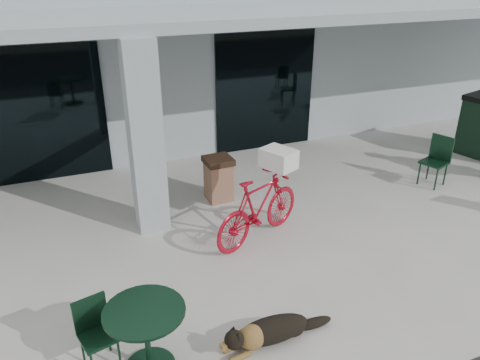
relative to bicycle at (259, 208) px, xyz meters
name	(u,v)px	position (x,y,z in m)	size (l,w,h in m)	color
ground	(294,283)	(0.00, -1.26, -0.56)	(80.00, 80.00, 0.00)	beige
building	(152,35)	(0.00, 7.24, 1.69)	(22.00, 7.00, 4.50)	#9DAAB2
storefront_glass_left	(32,116)	(-3.20, 3.72, 0.79)	(2.80, 0.06, 2.70)	black
storefront_glass_right	(265,92)	(1.80, 3.72, 0.79)	(2.40, 0.06, 2.70)	black
column	(145,139)	(-1.50, 1.04, 1.00)	(0.50, 0.50, 3.12)	#9DAAB2
overhang	(207,16)	(0.00, 2.34, 2.65)	(22.00, 2.80, 0.18)	#9DAAB2
bicycle	(259,208)	(0.00, 0.00, 0.00)	(0.52, 1.85, 1.11)	#B00E22
laundry_basket	(279,159)	(0.41, 0.18, 0.71)	(0.52, 0.39, 0.31)	white
dog	(272,329)	(-0.78, -2.14, -0.38)	(1.08, 0.36, 0.36)	black
cafe_table_near	(147,340)	(-2.20, -2.01, -0.15)	(0.87, 0.87, 0.82)	black
cafe_chair_near	(98,336)	(-2.69, -1.76, -0.14)	(0.37, 0.41, 0.83)	black
cafe_chair_far_b	(434,162)	(4.04, 0.54, -0.06)	(0.45, 0.49, 0.99)	black
trash_receptacle	(219,179)	(-0.13, 1.54, -0.14)	(0.49, 0.49, 0.84)	#895D47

